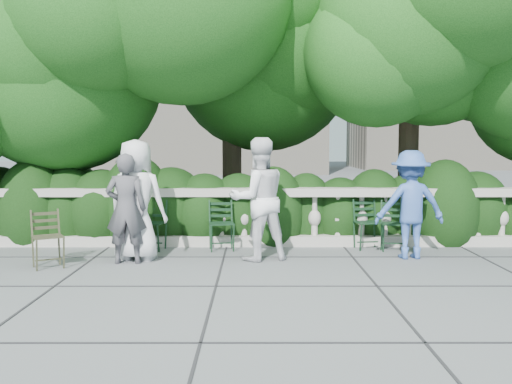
{
  "coord_description": "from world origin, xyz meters",
  "views": [
    {
      "loc": [
        -0.01,
        -7.92,
        1.78
      ],
      "look_at": [
        0.0,
        1.0,
        1.0
      ],
      "focal_mm": 40.0,
      "sensor_mm": 36.0,
      "label": 1
    }
  ],
  "objects_px": {
    "person_casual_man": "(258,199)",
    "person_older_blue": "(410,204)",
    "chair_c": "(149,251)",
    "chair_d": "(394,252)",
    "person_woman_grey": "(126,209)",
    "person_businessman": "(137,200)",
    "chair_weathered": "(51,270)",
    "chair_b": "(223,252)",
    "chair_e": "(371,251)"
  },
  "relations": [
    {
      "from": "chair_b",
      "to": "chair_c",
      "type": "distance_m",
      "value": 1.21
    },
    {
      "from": "person_businessman",
      "to": "chair_d",
      "type": "bearing_deg",
      "value": -158.26
    },
    {
      "from": "chair_e",
      "to": "person_businessman",
      "type": "height_order",
      "value": "person_businessman"
    },
    {
      "from": "person_woman_grey",
      "to": "person_casual_man",
      "type": "xyz_separation_m",
      "value": [
        1.94,
        0.25,
        0.11
      ]
    },
    {
      "from": "person_woman_grey",
      "to": "person_casual_man",
      "type": "height_order",
      "value": "person_casual_man"
    },
    {
      "from": "chair_d",
      "to": "chair_weathered",
      "type": "xyz_separation_m",
      "value": [
        -5.13,
        -1.27,
        0.0
      ]
    },
    {
      "from": "chair_d",
      "to": "person_older_blue",
      "type": "distance_m",
      "value": 0.95
    },
    {
      "from": "person_casual_man",
      "to": "person_older_blue",
      "type": "bearing_deg",
      "value": 164.73
    },
    {
      "from": "chair_weathered",
      "to": "person_woman_grey",
      "type": "relative_size",
      "value": 0.52
    },
    {
      "from": "chair_e",
      "to": "chair_weathered",
      "type": "distance_m",
      "value": 4.97
    },
    {
      "from": "chair_b",
      "to": "chair_e",
      "type": "height_order",
      "value": "same"
    },
    {
      "from": "chair_c",
      "to": "person_woman_grey",
      "type": "bearing_deg",
      "value": -87.03
    },
    {
      "from": "chair_c",
      "to": "person_woman_grey",
      "type": "relative_size",
      "value": 0.52
    },
    {
      "from": "chair_weathered",
      "to": "person_businessman",
      "type": "xyz_separation_m",
      "value": [
        1.08,
        0.68,
        0.91
      ]
    },
    {
      "from": "person_businessman",
      "to": "person_casual_man",
      "type": "height_order",
      "value": "person_casual_man"
    },
    {
      "from": "chair_weathered",
      "to": "person_woman_grey",
      "type": "bearing_deg",
      "value": -4.92
    },
    {
      "from": "chair_e",
      "to": "chair_weathered",
      "type": "height_order",
      "value": "same"
    },
    {
      "from": "chair_c",
      "to": "chair_d",
      "type": "distance_m",
      "value": 4.01
    },
    {
      "from": "person_businessman",
      "to": "person_woman_grey",
      "type": "relative_size",
      "value": 1.12
    },
    {
      "from": "chair_weathered",
      "to": "person_woman_grey",
      "type": "height_order",
      "value": "person_woman_grey"
    },
    {
      "from": "person_businessman",
      "to": "chair_b",
      "type": "bearing_deg",
      "value": -140.43
    },
    {
      "from": "chair_d",
      "to": "chair_e",
      "type": "bearing_deg",
      "value": 165.95
    },
    {
      "from": "chair_c",
      "to": "person_businessman",
      "type": "height_order",
      "value": "person_businessman"
    },
    {
      "from": "chair_e",
      "to": "person_casual_man",
      "type": "xyz_separation_m",
      "value": [
        -1.85,
        -0.72,
        0.93
      ]
    },
    {
      "from": "chair_weathered",
      "to": "person_casual_man",
      "type": "height_order",
      "value": "person_casual_man"
    },
    {
      "from": "person_woman_grey",
      "to": "chair_e",
      "type": "bearing_deg",
      "value": -169.31
    },
    {
      "from": "chair_e",
      "to": "person_casual_man",
      "type": "bearing_deg",
      "value": -167.78
    },
    {
      "from": "person_woman_grey",
      "to": "chair_weathered",
      "type": "bearing_deg",
      "value": 20.88
    },
    {
      "from": "person_woman_grey",
      "to": "person_older_blue",
      "type": "bearing_deg",
      "value": -178.55
    },
    {
      "from": "person_businessman",
      "to": "chair_weathered",
      "type": "bearing_deg",
      "value": 45.78
    },
    {
      "from": "person_casual_man",
      "to": "person_older_blue",
      "type": "xyz_separation_m",
      "value": [
        2.33,
        0.13,
        -0.1
      ]
    },
    {
      "from": "chair_b",
      "to": "person_woman_grey",
      "type": "xyz_separation_m",
      "value": [
        -1.36,
        -0.86,
        0.81
      ]
    },
    {
      "from": "chair_e",
      "to": "person_casual_man",
      "type": "relative_size",
      "value": 0.45
    },
    {
      "from": "chair_c",
      "to": "chair_b",
      "type": "bearing_deg",
      "value": 10.16
    },
    {
      "from": "chair_e",
      "to": "person_casual_man",
      "type": "distance_m",
      "value": 2.19
    },
    {
      "from": "person_older_blue",
      "to": "chair_d",
      "type": "bearing_deg",
      "value": -79.8
    },
    {
      "from": "person_casual_man",
      "to": "chair_e",
      "type": "bearing_deg",
      "value": -177.26
    },
    {
      "from": "chair_b",
      "to": "person_casual_man",
      "type": "distance_m",
      "value": 1.25
    },
    {
      "from": "chair_b",
      "to": "person_casual_man",
      "type": "relative_size",
      "value": 0.45
    },
    {
      "from": "person_older_blue",
      "to": "chair_b",
      "type": "bearing_deg",
      "value": -13.48
    },
    {
      "from": "chair_b",
      "to": "person_woman_grey",
      "type": "distance_m",
      "value": 1.8
    },
    {
      "from": "chair_b",
      "to": "person_older_blue",
      "type": "bearing_deg",
      "value": -17.79
    },
    {
      "from": "person_businessman",
      "to": "person_older_blue",
      "type": "bearing_deg",
      "value": -164.65
    },
    {
      "from": "chair_e",
      "to": "person_older_blue",
      "type": "xyz_separation_m",
      "value": [
        0.47,
        -0.59,
        0.83
      ]
    },
    {
      "from": "chair_weathered",
      "to": "person_casual_man",
      "type": "bearing_deg",
      "value": -16.02
    },
    {
      "from": "chair_b",
      "to": "person_older_blue",
      "type": "height_order",
      "value": "person_older_blue"
    },
    {
      "from": "chair_d",
      "to": "chair_e",
      "type": "xyz_separation_m",
      "value": [
        -0.36,
        0.14,
        0.0
      ]
    },
    {
      "from": "chair_b",
      "to": "person_casual_man",
      "type": "xyz_separation_m",
      "value": [
        0.58,
        -0.6,
        0.93
      ]
    },
    {
      "from": "chair_d",
      "to": "person_woman_grey",
      "type": "distance_m",
      "value": 4.31
    },
    {
      "from": "chair_d",
      "to": "person_older_blue",
      "type": "height_order",
      "value": "person_older_blue"
    }
  ]
}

